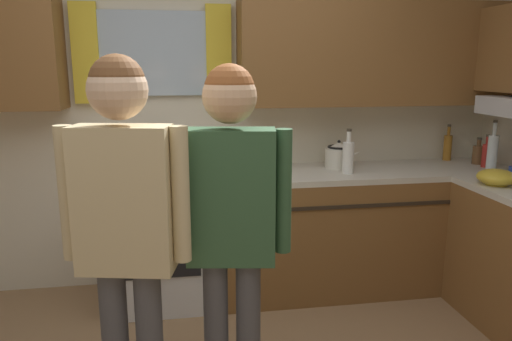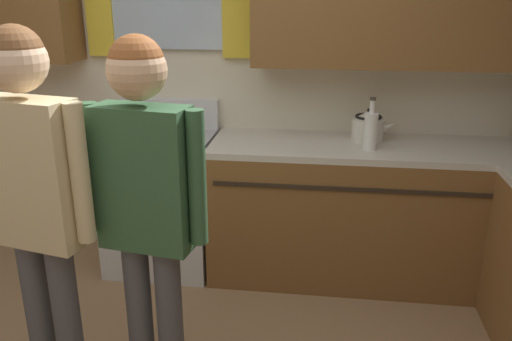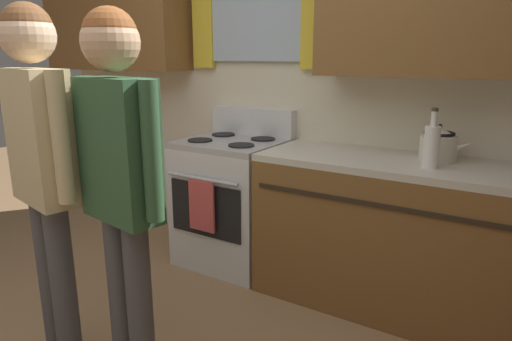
{
  "view_description": "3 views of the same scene",
  "coord_description": "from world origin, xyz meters",
  "px_view_note": "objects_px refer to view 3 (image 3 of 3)",
  "views": [
    {
      "loc": [
        -0.16,
        -1.72,
        1.64
      ],
      "look_at": [
        0.25,
        0.8,
        1.08
      ],
      "focal_mm": 33.76,
      "sensor_mm": 36.0,
      "label": 1
    },
    {
      "loc": [
        0.73,
        -1.61,
        1.79
      ],
      "look_at": [
        0.41,
        0.84,
        0.94
      ],
      "focal_mm": 36.63,
      "sensor_mm": 36.0,
      "label": 2
    },
    {
      "loc": [
        1.46,
        -0.98,
        1.47
      ],
      "look_at": [
        0.45,
        0.63,
        0.98
      ],
      "focal_mm": 31.63,
      "sensor_mm": 36.0,
      "label": 3
    }
  ],
  "objects_px": {
    "stove_oven": "(233,199)",
    "adult_left": "(41,151)",
    "bottle_milk_white": "(431,145)",
    "adult_in_plaid": "(120,166)",
    "stovetop_kettle": "(439,144)"
  },
  "relations": [
    {
      "from": "bottle_milk_white",
      "to": "stovetop_kettle",
      "type": "xyz_separation_m",
      "value": [
        0.0,
        0.2,
        -0.02
      ]
    },
    {
      "from": "stove_oven",
      "to": "bottle_milk_white",
      "type": "height_order",
      "value": "bottle_milk_white"
    },
    {
      "from": "stovetop_kettle",
      "to": "adult_left",
      "type": "xyz_separation_m",
      "value": [
        -1.39,
        -1.48,
        0.07
      ]
    },
    {
      "from": "stovetop_kettle",
      "to": "adult_left",
      "type": "distance_m",
      "value": 2.03
    },
    {
      "from": "stovetop_kettle",
      "to": "adult_left",
      "type": "relative_size",
      "value": 0.16
    },
    {
      "from": "stove_oven",
      "to": "adult_left",
      "type": "height_order",
      "value": "adult_left"
    },
    {
      "from": "bottle_milk_white",
      "to": "adult_in_plaid",
      "type": "xyz_separation_m",
      "value": [
        -0.96,
        -1.22,
        0.02
      ]
    },
    {
      "from": "stove_oven",
      "to": "adult_left",
      "type": "bearing_deg",
      "value": -92.14
    },
    {
      "from": "stove_oven",
      "to": "bottle_milk_white",
      "type": "xyz_separation_m",
      "value": [
        1.33,
        -0.1,
        0.55
      ]
    },
    {
      "from": "stove_oven",
      "to": "adult_left",
      "type": "relative_size",
      "value": 0.65
    },
    {
      "from": "adult_in_plaid",
      "to": "stove_oven",
      "type": "bearing_deg",
      "value": 105.9
    },
    {
      "from": "stove_oven",
      "to": "adult_left",
      "type": "distance_m",
      "value": 1.51
    },
    {
      "from": "bottle_milk_white",
      "to": "adult_in_plaid",
      "type": "height_order",
      "value": "adult_in_plaid"
    },
    {
      "from": "stove_oven",
      "to": "stovetop_kettle",
      "type": "height_order",
      "value": "stovetop_kettle"
    },
    {
      "from": "adult_in_plaid",
      "to": "stovetop_kettle",
      "type": "bearing_deg",
      "value": 55.87
    }
  ]
}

